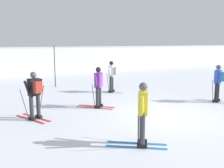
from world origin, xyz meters
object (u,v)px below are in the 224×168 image
skier_white (112,75)px  trail_marker_pole (55,66)px  skier_black (35,93)px  skier_blue (218,81)px  skier_purple (98,86)px  skier_yellow (142,113)px

skier_white → trail_marker_pole: bearing=126.7°
skier_black → skier_blue: 7.96m
skier_blue → skier_white: size_ratio=1.00×
skier_purple → skier_blue: bearing=-16.7°
skier_white → skier_black: bearing=-146.0°
skier_purple → trail_marker_pole: bearing=93.4°
trail_marker_pole → skier_blue: bearing=-52.6°
skier_black → skier_yellow: size_ratio=1.00×
skier_purple → skier_yellow: bearing=-98.1°
skier_yellow → trail_marker_pole: (0.25, 9.85, 0.33)m
skier_blue → trail_marker_pole: 9.17m
skier_yellow → trail_marker_pole: trail_marker_pole is taller
skier_blue → skier_white: bearing=128.0°
skier_blue → skier_yellow: (-5.82, -2.58, -0.04)m
skier_white → skier_yellow: size_ratio=1.00×
skier_purple → trail_marker_pole: 5.72m
skier_purple → skier_yellow: size_ratio=1.00×
skier_blue → skier_black: bearing=172.3°
trail_marker_pole → skier_yellow: bearing=-91.5°
skier_black → skier_purple: (2.66, 0.51, -0.04)m
skier_blue → skier_purple: size_ratio=1.00×
skier_black → skier_purple: size_ratio=1.00×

